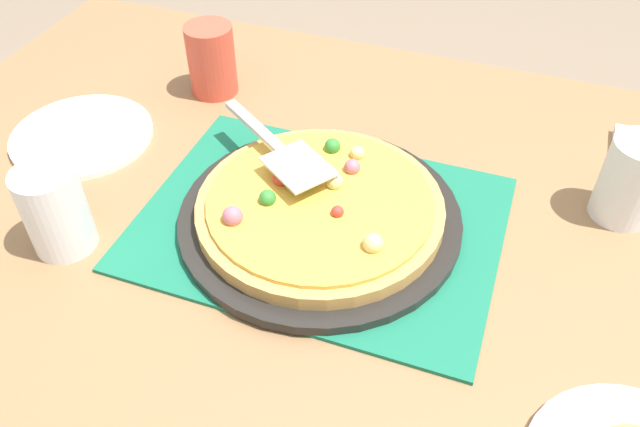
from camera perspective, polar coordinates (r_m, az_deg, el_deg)
dining_table at (r=0.96m, az=-0.00°, el=-5.65°), size 1.40×1.00×0.75m
placemat at (r=0.87m, az=-0.00°, el=-0.81°), size 0.48×0.36×0.01m
pizza_pan at (r=0.87m, az=-0.00°, el=-0.34°), size 0.38×0.38×0.01m
pizza at (r=0.85m, az=-0.04°, el=0.69°), size 0.33×0.33×0.05m
plate_side at (r=1.09m, az=-20.32°, el=6.50°), size 0.22×0.22×0.01m
cup_near at (r=1.12m, az=-9.57°, el=13.28°), size 0.08×0.08×0.12m
cup_far at (r=0.88m, az=-22.41°, el=0.29°), size 0.08×0.08×0.12m
cup_corner at (r=0.95m, az=25.85°, el=2.66°), size 0.08×0.08×0.12m
pizza_server at (r=0.89m, az=-3.64°, el=5.77°), size 0.21×0.17×0.01m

